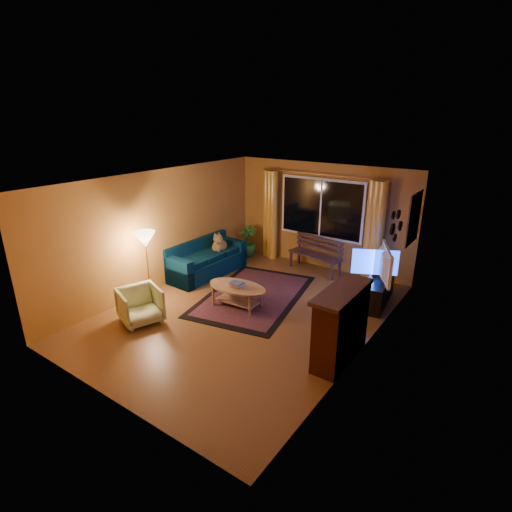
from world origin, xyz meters
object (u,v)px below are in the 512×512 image
Objects in this scene: sofa at (206,258)px; floor_lamp at (148,268)px; armchair at (140,304)px; bench at (314,263)px; tv_console at (377,291)px; coffee_table at (237,296)px.

sofa is 1.35× the size of floor_lamp.
armchair is 0.48× the size of floor_lamp.
bench is 1.96m from tv_console.
tv_console reaches higher than coffee_table.
armchair is (-1.44, -3.98, 0.15)m from bench.
sofa is at bearing 33.67° from armchair.
tv_console is (3.78, 0.80, -0.14)m from sofa.
sofa is 1.63× the size of coffee_table.
bench is at bearing 149.10° from tv_console.
sofa is 1.56× the size of tv_console.
armchair reaches higher than coffee_table.
tv_console is (1.79, -0.80, 0.06)m from bench.
sofa reaches higher than armchair.
coffee_table is (-0.37, -2.52, 0.02)m from bench.
floor_lamp is at bearing -85.08° from sofa.
bench is 1.05× the size of tv_console.
coffee_table is (1.53, 0.84, -0.51)m from floor_lamp.
sofa is at bearing 92.91° from floor_lamp.
floor_lamp is (-1.90, -3.36, 0.53)m from bench.
floor_lamp reaches higher than coffee_table.
tv_console is at bearing 38.36° from coffee_table.
coffee_table is at bearing -148.34° from tv_console.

